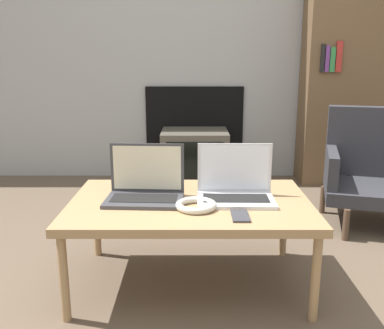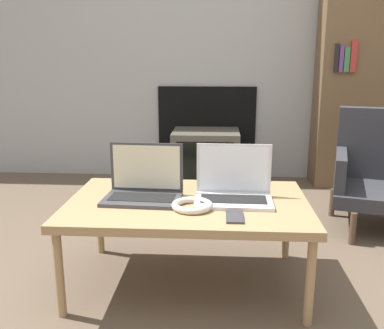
{
  "view_description": "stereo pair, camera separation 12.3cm",
  "coord_description": "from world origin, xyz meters",
  "px_view_note": "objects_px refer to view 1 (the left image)",
  "views": [
    {
      "loc": [
        0.01,
        -1.47,
        1.02
      ],
      "look_at": [
        0.0,
        0.63,
        0.49
      ],
      "focal_mm": 40.0,
      "sensor_mm": 36.0,
      "label": 1
    },
    {
      "loc": [
        0.13,
        -1.47,
        1.02
      ],
      "look_at": [
        0.0,
        0.63,
        0.49
      ],
      "focal_mm": 40.0,
      "sensor_mm": 36.0,
      "label": 2
    }
  ],
  "objects_px": {
    "laptop_right": "(237,187)",
    "tv": "(196,158)",
    "laptop_left": "(147,187)",
    "armchair": "(379,167)",
    "headphones": "(198,205)",
    "phone": "(242,216)"
  },
  "relations": [
    {
      "from": "laptop_right",
      "to": "tv",
      "type": "bearing_deg",
      "value": 97.2
    },
    {
      "from": "headphones",
      "to": "armchair",
      "type": "relative_size",
      "value": 0.24
    },
    {
      "from": "laptop_left",
      "to": "phone",
      "type": "xyz_separation_m",
      "value": [
        0.4,
        -0.23,
        -0.05
      ]
    },
    {
      "from": "laptop_right",
      "to": "tv",
      "type": "height_order",
      "value": "laptop_right"
    },
    {
      "from": "headphones",
      "to": "laptop_left",
      "type": "bearing_deg",
      "value": 150.34
    },
    {
      "from": "laptop_right",
      "to": "tv",
      "type": "relative_size",
      "value": 0.64
    },
    {
      "from": "laptop_right",
      "to": "phone",
      "type": "xyz_separation_m",
      "value": [
        -0.0,
        -0.23,
        -0.05
      ]
    },
    {
      "from": "laptop_right",
      "to": "tv",
      "type": "distance_m",
      "value": 1.62
    },
    {
      "from": "phone",
      "to": "tv",
      "type": "bearing_deg",
      "value": 95.32
    },
    {
      "from": "laptop_left",
      "to": "phone",
      "type": "bearing_deg",
      "value": -26.75
    },
    {
      "from": "headphones",
      "to": "phone",
      "type": "height_order",
      "value": "headphones"
    },
    {
      "from": "laptop_right",
      "to": "headphones",
      "type": "height_order",
      "value": "laptop_right"
    },
    {
      "from": "tv",
      "to": "armchair",
      "type": "relative_size",
      "value": 0.72
    },
    {
      "from": "laptop_left",
      "to": "headphones",
      "type": "relative_size",
      "value": 1.99
    },
    {
      "from": "tv",
      "to": "laptop_right",
      "type": "bearing_deg",
      "value": -83.87
    },
    {
      "from": "laptop_left",
      "to": "tv",
      "type": "bearing_deg",
      "value": 84.7
    },
    {
      "from": "laptop_left",
      "to": "headphones",
      "type": "bearing_deg",
      "value": -26.78
    },
    {
      "from": "laptop_left",
      "to": "armchair",
      "type": "xyz_separation_m",
      "value": [
        1.37,
        0.77,
        -0.1
      ]
    },
    {
      "from": "laptop_right",
      "to": "headphones",
      "type": "bearing_deg",
      "value": -142.77
    },
    {
      "from": "headphones",
      "to": "tv",
      "type": "height_order",
      "value": "tv"
    },
    {
      "from": "tv",
      "to": "armchair",
      "type": "bearing_deg",
      "value": -35.97
    },
    {
      "from": "phone",
      "to": "laptop_right",
      "type": "bearing_deg",
      "value": 89.61
    }
  ]
}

